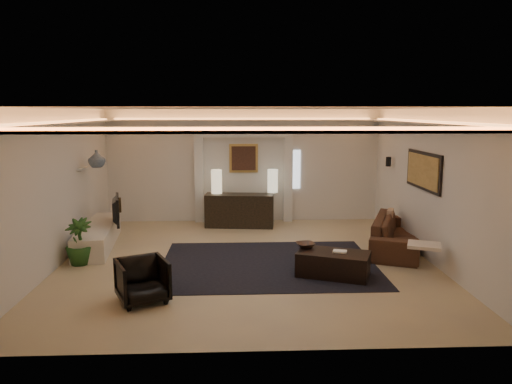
{
  "coord_description": "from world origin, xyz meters",
  "views": [
    {
      "loc": [
        -0.2,
        -8.85,
        2.85
      ],
      "look_at": [
        0.2,
        0.6,
        1.25
      ],
      "focal_mm": 33.61,
      "sensor_mm": 36.0,
      "label": 1
    }
  ],
  "objects_px": {
    "sofa": "(398,234)",
    "coffee_table": "(333,265)",
    "armchair": "(142,281)",
    "console": "(240,211)"
  },
  "relations": [
    {
      "from": "armchair",
      "to": "console",
      "type": "bearing_deg",
      "value": 47.39
    },
    {
      "from": "coffee_table",
      "to": "armchair",
      "type": "height_order",
      "value": "armchair"
    },
    {
      "from": "sofa",
      "to": "coffee_table",
      "type": "relative_size",
      "value": 1.93
    },
    {
      "from": "console",
      "to": "sofa",
      "type": "relative_size",
      "value": 0.72
    },
    {
      "from": "coffee_table",
      "to": "armchair",
      "type": "distance_m",
      "value": 3.27
    },
    {
      "from": "console",
      "to": "armchair",
      "type": "height_order",
      "value": "console"
    },
    {
      "from": "sofa",
      "to": "coffee_table",
      "type": "xyz_separation_m",
      "value": [
        -1.66,
        -1.54,
        -0.14
      ]
    },
    {
      "from": "console",
      "to": "armchair",
      "type": "xyz_separation_m",
      "value": [
        -1.5,
        -4.72,
        -0.07
      ]
    },
    {
      "from": "sofa",
      "to": "coffee_table",
      "type": "bearing_deg",
      "value": 155.22
    },
    {
      "from": "armchair",
      "to": "coffee_table",
      "type": "bearing_deg",
      "value": -6.96
    }
  ]
}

